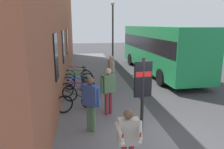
{
  "coord_description": "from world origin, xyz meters",
  "views": [
    {
      "loc": [
        -5.62,
        2.63,
        3.48
      ],
      "look_at": [
        2.78,
        1.41,
        1.52
      ],
      "focal_mm": 34.75,
      "sensor_mm": 36.0,
      "label": 1
    }
  ],
  "objects_px": {
    "bicycle_end_of_row": "(79,83)",
    "city_bus": "(159,47)",
    "transit_info_sign": "(143,84)",
    "pedestrian_by_facade": "(108,86)",
    "tourist_with_hotdogs": "(128,136)",
    "bicycle_by_door": "(77,88)",
    "bicycle_nearest_sign": "(78,75)",
    "pedestrian_near_bus": "(111,68)",
    "bicycle_beside_lamp": "(78,79)",
    "street_lamp": "(113,31)",
    "bicycle_mid_rack": "(77,101)",
    "bicycle_far_end": "(81,94)",
    "pedestrian_crossing_street": "(91,99)"
  },
  "relations": [
    {
      "from": "bicycle_mid_rack",
      "to": "city_bus",
      "type": "height_order",
      "value": "city_bus"
    },
    {
      "from": "bicycle_nearest_sign",
      "to": "street_lamp",
      "type": "height_order",
      "value": "street_lamp"
    },
    {
      "from": "pedestrian_crossing_street",
      "to": "street_lamp",
      "type": "bearing_deg",
      "value": -12.72
    },
    {
      "from": "tourist_with_hotdogs",
      "to": "pedestrian_crossing_street",
      "type": "bearing_deg",
      "value": 17.38
    },
    {
      "from": "bicycle_mid_rack",
      "to": "transit_info_sign",
      "type": "relative_size",
      "value": 0.71
    },
    {
      "from": "bicycle_end_of_row",
      "to": "street_lamp",
      "type": "bearing_deg",
      "value": -28.44
    },
    {
      "from": "bicycle_beside_lamp",
      "to": "tourist_with_hotdogs",
      "type": "distance_m",
      "value": 7.8
    },
    {
      "from": "bicycle_beside_lamp",
      "to": "bicycle_nearest_sign",
      "type": "xyz_separation_m",
      "value": [
        0.91,
        0.02,
        0.0
      ]
    },
    {
      "from": "bicycle_mid_rack",
      "to": "street_lamp",
      "type": "height_order",
      "value": "street_lamp"
    },
    {
      "from": "bicycle_by_door",
      "to": "tourist_with_hotdogs",
      "type": "height_order",
      "value": "tourist_with_hotdogs"
    },
    {
      "from": "bicycle_nearest_sign",
      "to": "street_lamp",
      "type": "distance_m",
      "value": 4.53
    },
    {
      "from": "bicycle_far_end",
      "to": "bicycle_end_of_row",
      "type": "xyz_separation_m",
      "value": [
        1.82,
        0.12,
        0.0
      ]
    },
    {
      "from": "pedestrian_crossing_street",
      "to": "tourist_with_hotdogs",
      "type": "distance_m",
      "value": 2.36
    },
    {
      "from": "pedestrian_crossing_street",
      "to": "street_lamp",
      "type": "height_order",
      "value": "street_lamp"
    },
    {
      "from": "tourist_with_hotdogs",
      "to": "bicycle_by_door",
      "type": "bearing_deg",
      "value": 11.48
    },
    {
      "from": "bicycle_end_of_row",
      "to": "street_lamp",
      "type": "xyz_separation_m",
      "value": [
        4.59,
        -2.49,
        2.54
      ]
    },
    {
      "from": "transit_info_sign",
      "to": "pedestrian_crossing_street",
      "type": "xyz_separation_m",
      "value": [
        0.34,
        1.57,
        -0.5
      ]
    },
    {
      "from": "pedestrian_by_facade",
      "to": "pedestrian_near_bus",
      "type": "relative_size",
      "value": 1.04
    },
    {
      "from": "bicycle_beside_lamp",
      "to": "bicycle_mid_rack",
      "type": "bearing_deg",
      "value": 179.68
    },
    {
      "from": "bicycle_mid_rack",
      "to": "bicycle_nearest_sign",
      "type": "height_order",
      "value": "same"
    },
    {
      "from": "transit_info_sign",
      "to": "bicycle_nearest_sign",
      "type": "bearing_deg",
      "value": 16.84
    },
    {
      "from": "city_bus",
      "to": "bicycle_far_end",
      "type": "bearing_deg",
      "value": 135.81
    },
    {
      "from": "bicycle_end_of_row",
      "to": "city_bus",
      "type": "xyz_separation_m",
      "value": [
        4.01,
        -5.79,
        1.41
      ]
    },
    {
      "from": "bicycle_far_end",
      "to": "pedestrian_by_facade",
      "type": "relative_size",
      "value": 0.93
    },
    {
      "from": "bicycle_by_door",
      "to": "bicycle_beside_lamp",
      "type": "relative_size",
      "value": 0.97
    },
    {
      "from": "transit_info_sign",
      "to": "pedestrian_near_bus",
      "type": "xyz_separation_m",
      "value": [
        5.34,
        0.21,
        -0.54
      ]
    },
    {
      "from": "bicycle_mid_rack",
      "to": "tourist_with_hotdogs",
      "type": "height_order",
      "value": "tourist_with_hotdogs"
    },
    {
      "from": "pedestrian_near_bus",
      "to": "pedestrian_crossing_street",
      "type": "bearing_deg",
      "value": 164.77
    },
    {
      "from": "bicycle_by_door",
      "to": "bicycle_nearest_sign",
      "type": "height_order",
      "value": "same"
    },
    {
      "from": "city_bus",
      "to": "pedestrian_near_bus",
      "type": "relative_size",
      "value": 6.09
    },
    {
      "from": "bicycle_beside_lamp",
      "to": "pedestrian_near_bus",
      "type": "bearing_deg",
      "value": -103.79
    },
    {
      "from": "city_bus",
      "to": "bicycle_mid_rack",
      "type": "bearing_deg",
      "value": 139.31
    },
    {
      "from": "transit_info_sign",
      "to": "tourist_with_hotdogs",
      "type": "bearing_deg",
      "value": 155.68
    },
    {
      "from": "bicycle_beside_lamp",
      "to": "pedestrian_crossing_street",
      "type": "height_order",
      "value": "pedestrian_crossing_street"
    },
    {
      "from": "bicycle_beside_lamp",
      "to": "bicycle_nearest_sign",
      "type": "bearing_deg",
      "value": 1.14
    },
    {
      "from": "city_bus",
      "to": "bicycle_nearest_sign",
      "type": "bearing_deg",
      "value": 110.72
    },
    {
      "from": "bicycle_beside_lamp",
      "to": "city_bus",
      "type": "height_order",
      "value": "city_bus"
    },
    {
      "from": "bicycle_end_of_row",
      "to": "bicycle_mid_rack",
      "type": "bearing_deg",
      "value": 179.24
    },
    {
      "from": "bicycle_mid_rack",
      "to": "pedestrian_by_facade",
      "type": "distance_m",
      "value": 1.47
    },
    {
      "from": "bicycle_far_end",
      "to": "pedestrian_near_bus",
      "type": "relative_size",
      "value": 0.97
    },
    {
      "from": "bicycle_nearest_sign",
      "to": "transit_info_sign",
      "type": "relative_size",
      "value": 0.71
    },
    {
      "from": "bicycle_by_door",
      "to": "bicycle_end_of_row",
      "type": "bearing_deg",
      "value": -3.22
    },
    {
      "from": "street_lamp",
      "to": "bicycle_by_door",
      "type": "bearing_deg",
      "value": 155.42
    },
    {
      "from": "pedestrian_by_facade",
      "to": "street_lamp",
      "type": "xyz_separation_m",
      "value": [
        7.87,
        -1.35,
        1.83
      ]
    },
    {
      "from": "bicycle_by_door",
      "to": "pedestrian_by_facade",
      "type": "xyz_separation_m",
      "value": [
        -2.32,
        -1.2,
        0.71
      ]
    },
    {
      "from": "street_lamp",
      "to": "pedestrian_near_bus",
      "type": "bearing_deg",
      "value": 170.38
    },
    {
      "from": "bicycle_far_end",
      "to": "transit_info_sign",
      "type": "bearing_deg",
      "value": -148.57
    },
    {
      "from": "bicycle_nearest_sign",
      "to": "pedestrian_near_bus",
      "type": "bearing_deg",
      "value": -126.71
    },
    {
      "from": "transit_info_sign",
      "to": "pedestrian_by_facade",
      "type": "bearing_deg",
      "value": 28.03
    },
    {
      "from": "pedestrian_by_facade",
      "to": "pedestrian_near_bus",
      "type": "distance_m",
      "value": 3.79
    }
  ]
}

